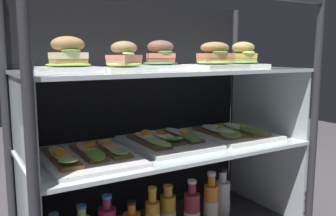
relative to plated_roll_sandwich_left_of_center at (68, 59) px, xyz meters
name	(u,v)px	position (x,y,z in m)	size (l,w,h in m)	color
case_frame	(149,109)	(0.39, 0.16, -0.23)	(1.18, 0.55, 1.02)	#333338
riser_lower_tier	(168,192)	(0.39, -0.01, -0.55)	(1.12, 0.49, 0.37)	silver
shelf_lower_glass	(168,147)	(0.39, -0.01, -0.36)	(1.13, 0.50, 0.01)	silver
riser_upper_tier	(168,110)	(0.39, -0.01, -0.21)	(1.12, 0.49, 0.30)	silver
shelf_upper_glass	(168,71)	(0.39, -0.01, -0.05)	(1.13, 0.50, 0.01)	silver
plated_roll_sandwich_left_of_center	(68,59)	(0.00, 0.00, 0.00)	(0.19, 0.19, 0.12)	white
plated_roll_sandwich_mid_left	(124,59)	(0.19, -0.04, 0.00)	(0.18, 0.18, 0.11)	white
plated_roll_sandwich_near_right_corner	(162,58)	(0.40, 0.05, 0.00)	(0.19, 0.19, 0.12)	white
plated_roll_sandwich_center	(215,59)	(0.59, -0.06, 0.00)	(0.20, 0.20, 0.11)	white
plated_roll_sandwich_right_of_center	(243,58)	(0.79, -0.01, 0.00)	(0.18, 0.18, 0.11)	white
open_sandwich_tray_far_right	(88,155)	(0.05, -0.03, -0.34)	(0.31, 0.38, 0.06)	white
open_sandwich_tray_near_right_corner	(167,140)	(0.40, 0.01, -0.34)	(0.31, 0.38, 0.06)	white
open_sandwich_tray_mid_left	(231,132)	(0.73, 0.00, -0.34)	(0.31, 0.38, 0.06)	white
juice_bottle_front_left_end	(167,214)	(0.39, -0.01, -0.65)	(0.07, 0.07, 0.21)	gold
juice_bottle_front_middle	(192,212)	(0.49, -0.04, -0.65)	(0.07, 0.07, 0.23)	#9A2C39
juice_bottle_back_left	(211,204)	(0.59, -0.04, -0.64)	(0.07, 0.07, 0.25)	orange
juice_bottle_front_second	(222,200)	(0.68, -0.01, -0.65)	(0.07, 0.07, 0.24)	silver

